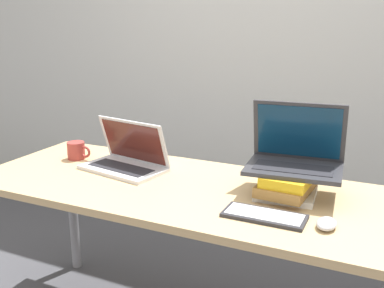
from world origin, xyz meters
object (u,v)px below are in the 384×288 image
book_stack (288,183)px  mouse (327,224)px  mug (77,151)px  laptop_on_books (295,156)px  laptop_left (126,159)px  wireless_keyboard (264,216)px

book_stack → mouse: (0.18, -0.22, -0.03)m
mug → mouse: bearing=-12.0°
mouse → book_stack: bearing=128.6°
book_stack → mug: size_ratio=2.40×
mug → laptop_on_books: bearing=0.3°
mug → laptop_left: bearing=-5.0°
laptop_left → laptop_on_books: laptop_on_books is taller
laptop_left → wireless_keyboard: (0.71, -0.24, -0.04)m
wireless_keyboard → mouse: bearing=2.1°
book_stack → mug: 1.03m
wireless_keyboard → mug: bearing=165.2°
book_stack → mug: book_stack is taller
wireless_keyboard → book_stack: bearing=83.9°
laptop_on_books → mug: bearing=-179.7°
laptop_left → book_stack: bearing=-0.6°
laptop_on_books → book_stack: bearing=-107.1°
wireless_keyboard → mug: (-1.01, 0.27, 0.03)m
laptop_on_books → mug: (-1.04, -0.00, -0.11)m
laptop_on_books → wireless_keyboard: bearing=-97.7°
laptop_left → book_stack: (0.73, -0.01, 0.00)m
book_stack → mouse: size_ratio=3.05×
wireless_keyboard → mouse: 0.20m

